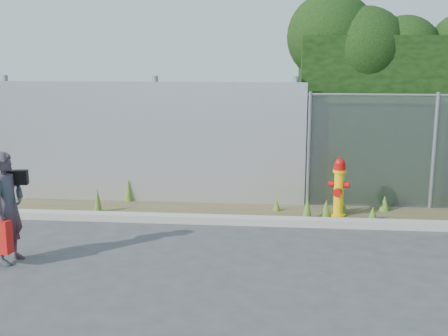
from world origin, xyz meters
name	(u,v)px	position (x,y,z in m)	size (l,w,h in m)	color
ground	(237,266)	(0.00, 0.00, 0.00)	(80.00, 80.00, 0.00)	#3C3C3F
curb	(245,220)	(0.00, 1.80, 0.06)	(16.00, 0.22, 0.12)	#A59E95
weed_strip	(260,209)	(0.22, 2.39, 0.09)	(16.00, 1.23, 0.55)	#4E452C
corrugated_fence	(73,142)	(-3.25, 3.01, 1.10)	(8.50, 0.21, 2.30)	#B8BAC0
fire_hydrant	(339,188)	(1.53, 2.34, 0.50)	(0.34, 0.31, 1.03)	yellow
woman	(8,208)	(-2.97, -0.13, 0.74)	(0.54, 0.35, 1.48)	#0D5258
black_shoulder_bag	(18,177)	(-2.88, 0.01, 1.11)	(0.25, 0.11, 0.19)	black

